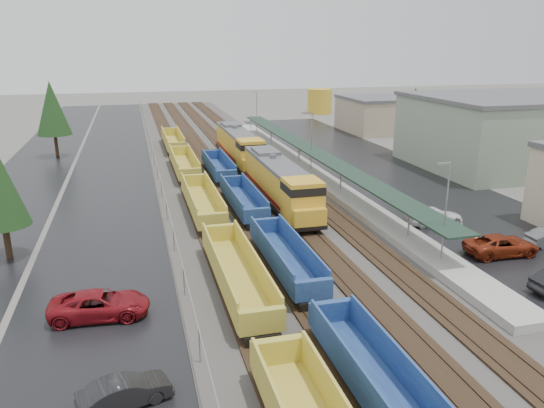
{
  "coord_description": "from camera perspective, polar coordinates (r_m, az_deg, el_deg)",
  "views": [
    {
      "loc": [
        -12.01,
        -12.16,
        15.96
      ],
      "look_at": [
        -0.25,
        32.43,
        2.0
      ],
      "focal_mm": 35.0,
      "sensor_mm": 36.0,
      "label": 1
    }
  ],
  "objects": [
    {
      "name": "parked_car_east_c",
      "position": [
        50.9,
        17.02,
        -1.27
      ],
      "size": [
        2.51,
        5.5,
        1.56
      ],
      "primitive_type": "imported",
      "rotation": [
        0.0,
        0.0,
        1.51
      ],
      "color": "white",
      "rests_on": "ground"
    },
    {
      "name": "storage_tank",
      "position": [
        128.92,
        5.15,
        10.95
      ],
      "size": [
        5.76,
        5.76,
        5.76
      ],
      "primitive_type": "cylinder",
      "color": "gold",
      "rests_on": "ground"
    },
    {
      "name": "tree_east",
      "position": [
        81.32,
        15.03,
        9.58
      ],
      "size": [
        4.4,
        4.4,
        10.0
      ],
      "color": "#332316",
      "rests_on": "ground"
    },
    {
      "name": "parked_car_east_b",
      "position": [
        45.43,
        23.45,
        -4.1
      ],
      "size": [
        2.9,
        5.89,
        1.61
      ],
      "primitive_type": "imported",
      "rotation": [
        0.0,
        0.0,
        1.53
      ],
      "color": "maroon",
      "rests_on": "ground"
    },
    {
      "name": "chainlink_fence",
      "position": [
        72.08,
        -12.53,
        4.96
      ],
      "size": [
        0.08,
        160.04,
        2.02
      ],
      "color": "gray",
      "rests_on": "ground"
    },
    {
      "name": "ballast_strip",
      "position": [
        74.86,
        -5.22,
        4.49
      ],
      "size": [
        20.0,
        160.0,
        0.08
      ],
      "primitive_type": "cube",
      "color": "#302D2B",
      "rests_on": "ground"
    },
    {
      "name": "locomotive_lead",
      "position": [
        53.58,
        0.87,
        2.3
      ],
      "size": [
        3.17,
        20.88,
        4.73
      ],
      "color": "black",
      "rests_on": "ground"
    },
    {
      "name": "well_string_yellow",
      "position": [
        43.84,
        -6.04,
        -2.96
      ],
      "size": [
        2.66,
        102.33,
        2.36
      ],
      "color": "gold",
      "rests_on": "ground"
    },
    {
      "name": "west_road",
      "position": [
        75.03,
        -24.41,
        3.05
      ],
      "size": [
        9.0,
        160.0,
        0.02
      ],
      "primitive_type": "cube",
      "color": "black",
      "rests_on": "ground"
    },
    {
      "name": "tree_west_far",
      "position": [
        83.36,
        -22.59,
        9.49
      ],
      "size": [
        4.84,
        4.84,
        11.0
      ],
      "color": "#332316",
      "rests_on": "ground"
    },
    {
      "name": "parked_car_west_b",
      "position": [
        26.54,
        -15.53,
        -18.95
      ],
      "size": [
        2.59,
        4.49,
        1.4
      ],
      "primitive_type": "imported",
      "rotation": [
        0.0,
        0.0,
        1.85
      ],
      "color": "black",
      "rests_on": "ground"
    },
    {
      "name": "well_string_blue",
      "position": [
        38.54,
        1.45,
        -5.81
      ],
      "size": [
        2.5,
        73.85,
        2.21
      ],
      "color": "navy",
      "rests_on": "ground"
    },
    {
      "name": "industrial_buildings",
      "position": [
        77.32,
        25.71,
        6.47
      ],
      "size": [
        32.52,
        75.3,
        9.5
      ],
      "color": "#BAAD8E",
      "rests_on": "ground"
    },
    {
      "name": "trackbed",
      "position": [
        74.83,
        -5.22,
        4.58
      ],
      "size": [
        14.6,
        160.0,
        0.22
      ],
      "color": "black",
      "rests_on": "ground"
    },
    {
      "name": "east_commuter_lot",
      "position": [
        71.27,
        11.46,
        3.57
      ],
      "size": [
        16.0,
        100.0,
        0.02
      ],
      "primitive_type": "cube",
      "color": "black",
      "rests_on": "ground"
    },
    {
      "name": "station_platform",
      "position": [
        67.52,
        4.21,
        3.76
      ],
      "size": [
        3.0,
        80.0,
        8.0
      ],
      "color": "#9E9B93",
      "rests_on": "ground"
    },
    {
      "name": "distant_hills",
      "position": [
        230.52,
        -0.49,
        12.87
      ],
      "size": [
        301.0,
        140.0,
        25.2
      ],
      "color": "#485B46",
      "rests_on": "ground"
    },
    {
      "name": "parked_car_west_c",
      "position": [
        34.26,
        -18.05,
        -10.28
      ],
      "size": [
        3.14,
        6.09,
        1.64
      ],
      "primitive_type": "imported",
      "rotation": [
        0.0,
        0.0,
        1.5
      ],
      "color": "maroon",
      "rests_on": "ground"
    },
    {
      "name": "locomotive_trail",
      "position": [
        73.55,
        -3.57,
        6.27
      ],
      "size": [
        3.17,
        20.88,
        4.73
      ],
      "color": "black",
      "rests_on": "ground"
    },
    {
      "name": "west_parking_lot",
      "position": [
        73.96,
        -16.77,
        3.66
      ],
      "size": [
        10.0,
        160.0,
        0.02
      ],
      "primitive_type": "cube",
      "color": "black",
      "rests_on": "ground"
    }
  ]
}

